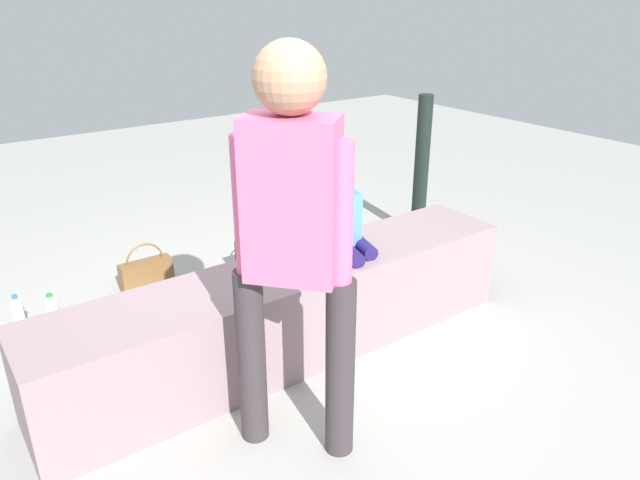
% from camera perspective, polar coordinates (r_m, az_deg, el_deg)
% --- Properties ---
extents(ground_plane, '(12.00, 12.00, 0.00)m').
position_cam_1_polar(ground_plane, '(3.26, -2.75, -10.74)').
color(ground_plane, '#9B9A94').
extents(concrete_ledge, '(2.62, 0.49, 0.50)m').
position_cam_1_polar(concrete_ledge, '(3.12, -2.84, -6.88)').
color(concrete_ledge, gray).
rests_on(concrete_ledge, ground_plane).
extents(child_seated, '(0.29, 0.34, 0.48)m').
position_cam_1_polar(child_seated, '(3.12, 2.15, 2.54)').
color(child_seated, '#221856').
rests_on(child_seated, concrete_ledge).
extents(adult_standing, '(0.38, 0.40, 1.66)m').
position_cam_1_polar(adult_standing, '(2.19, -2.66, 1.30)').
color(adult_standing, '#352E32').
rests_on(adult_standing, ground_plane).
extents(cake_plate, '(0.22, 0.22, 0.07)m').
position_cam_1_polar(cake_plate, '(3.07, -2.79, -1.64)').
color(cake_plate, yellow).
rests_on(cake_plate, concrete_ledge).
extents(gift_bag, '(0.21, 0.12, 0.37)m').
position_cam_1_polar(gift_bag, '(3.77, 0.47, -2.83)').
color(gift_bag, gold).
rests_on(gift_bag, ground_plane).
extents(railing_post, '(0.36, 0.36, 1.10)m').
position_cam_1_polar(railing_post, '(4.62, 9.58, 5.14)').
color(railing_post, black).
rests_on(railing_post, ground_plane).
extents(water_bottle_near_gift, '(0.07, 0.07, 0.19)m').
position_cam_1_polar(water_bottle_near_gift, '(3.81, -24.32, -6.08)').
color(water_bottle_near_gift, silver).
rests_on(water_bottle_near_gift, ground_plane).
extents(water_bottle_far_side, '(0.06, 0.06, 0.24)m').
position_cam_1_polar(water_bottle_far_side, '(3.77, -26.94, -6.46)').
color(water_bottle_far_side, silver).
rests_on(water_bottle_far_side, ground_plane).
extents(party_cup_red, '(0.08, 0.08, 0.11)m').
position_cam_1_polar(party_cup_red, '(3.69, -11.17, -5.80)').
color(party_cup_red, red).
rests_on(party_cup_red, ground_plane).
extents(handbag_black_leather, '(0.33, 0.14, 0.38)m').
position_cam_1_polar(handbag_black_leather, '(4.05, -5.66, -1.49)').
color(handbag_black_leather, black).
rests_on(handbag_black_leather, ground_plane).
extents(handbag_brown_canvas, '(0.34, 0.10, 0.31)m').
position_cam_1_polar(handbag_brown_canvas, '(4.03, -16.31, -3.04)').
color(handbag_brown_canvas, brown).
rests_on(handbag_brown_canvas, ground_plane).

